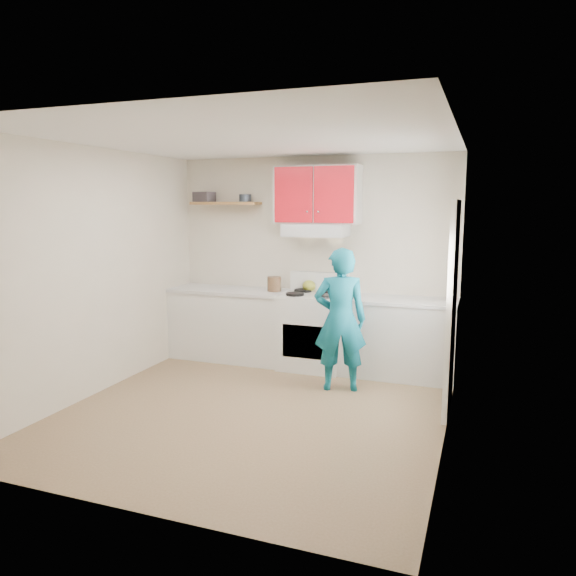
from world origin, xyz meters
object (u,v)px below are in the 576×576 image
at_px(person, 340,320).
at_px(tin, 245,198).
at_px(stove, 313,331).
at_px(kettle, 309,286).
at_px(crock, 274,285).

bearing_deg(person, tin, -47.15).
xyz_separation_m(stove, person, (0.52, -0.67, 0.32)).
xyz_separation_m(kettle, crock, (-0.42, -0.13, 0.01)).
xyz_separation_m(tin, crock, (0.45, -0.14, -1.08)).
xyz_separation_m(kettle, person, (0.63, -0.85, -0.21)).
bearing_deg(stove, crock, 174.20).
height_order(stove, person, person).
bearing_deg(kettle, crock, -171.42).
relative_size(tin, kettle, 0.93).
height_order(stove, crock, crock).
distance_m(stove, kettle, 0.57).
bearing_deg(tin, crock, -17.35).
distance_m(kettle, crock, 0.44).
relative_size(kettle, person, 0.11).
relative_size(tin, crock, 0.77).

